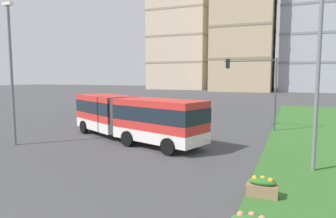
# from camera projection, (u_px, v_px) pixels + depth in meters

# --- Properties ---
(articulated_bus) EXTENTS (11.77, 6.88, 3.00)m
(articulated_bus) POSITION_uv_depth(u_px,v_px,m) (131.00, 117.00, 20.93)
(articulated_bus) COLOR red
(articulated_bus) RESTS_ON ground
(car_white_van) EXTENTS (4.44, 2.10, 1.58)m
(car_white_van) POSITION_uv_depth(u_px,v_px,m) (150.00, 111.00, 32.40)
(car_white_van) COLOR silver
(car_white_van) RESTS_ON ground
(flower_planter_2) EXTENTS (1.10, 0.56, 0.74)m
(flower_planter_2) POSITION_uv_depth(u_px,v_px,m) (262.00, 187.00, 10.97)
(flower_planter_2) COLOR #937051
(flower_planter_2) RESTS_ON grass_median
(traffic_light_far_right) EXTENTS (4.25, 0.28, 5.91)m
(traffic_light_far_right) POSITION_uv_depth(u_px,v_px,m) (258.00, 81.00, 24.57)
(traffic_light_far_right) COLOR #474C51
(traffic_light_far_right) RESTS_ON ground
(traffic_light_near_right) EXTENTS (0.28, 3.13, 6.45)m
(traffic_light_near_right) POSITION_uv_depth(u_px,v_px,m) (73.00, 88.00, 1.90)
(traffic_light_near_right) COLOR #474C51
(traffic_light_near_right) RESTS_ON ground
(streetlight_left) EXTENTS (0.70, 0.28, 9.03)m
(streetlight_left) POSITION_uv_depth(u_px,v_px,m) (11.00, 68.00, 19.11)
(streetlight_left) COLOR slate
(streetlight_left) RESTS_ON ground
(streetlight_median) EXTENTS (0.70, 0.28, 9.09)m
(streetlight_median) POSITION_uv_depth(u_px,v_px,m) (319.00, 64.00, 13.51)
(streetlight_median) COLOR slate
(streetlight_median) RESTS_ON ground
(apartment_tower_west) EXTENTS (20.89, 16.08, 45.17)m
(apartment_tower_west) POSITION_uv_depth(u_px,v_px,m) (181.00, 26.00, 108.09)
(apartment_tower_west) COLOR #C6B299
(apartment_tower_west) RESTS_ON ground
(apartment_tower_westcentre) EXTENTS (17.87, 18.88, 46.48)m
(apartment_tower_westcentre) POSITION_uv_depth(u_px,v_px,m) (245.00, 15.00, 92.62)
(apartment_tower_westcentre) COLOR tan
(apartment_tower_westcentre) RESTS_ON ground
(apartment_tower_centre) EXTENTS (21.54, 18.75, 40.04)m
(apartment_tower_centre) POSITION_uv_depth(u_px,v_px,m) (320.00, 24.00, 89.28)
(apartment_tower_centre) COLOR #9EA3AD
(apartment_tower_centre) RESTS_ON ground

